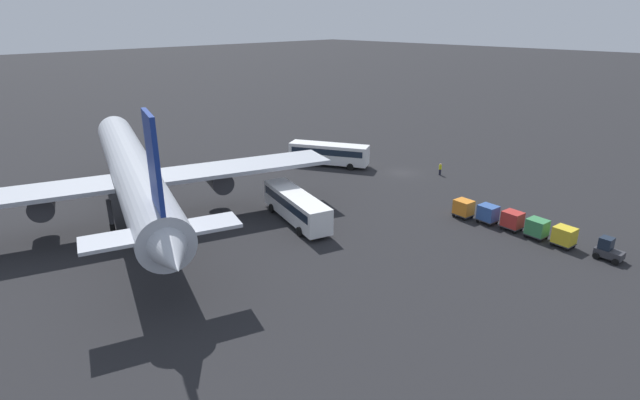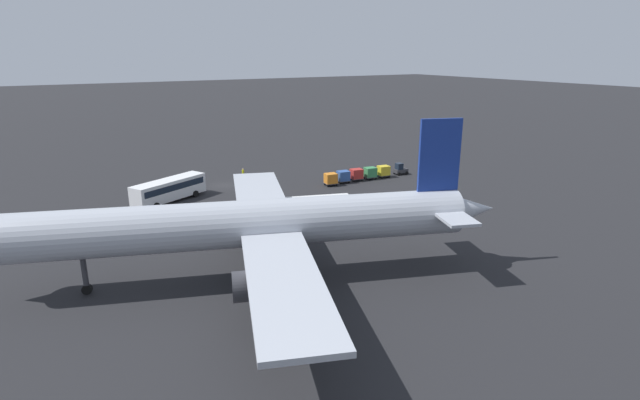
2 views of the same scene
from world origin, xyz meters
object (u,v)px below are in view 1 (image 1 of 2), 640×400
object	(u,v)px
cargo_cart_red	(512,220)
cargo_cart_blue	(488,213)
shuttle_bus_near	(329,153)
cargo_cart_orange	(464,208)
cargo_cart_yellow	(564,236)
baggage_tug	(608,250)
airplane	(133,172)
shuttle_bus_far	(296,205)
worker_person	(440,169)
cargo_cart_green	(537,228)

from	to	relation	value
cargo_cart_red	cargo_cart_blue	bearing A→B (deg)	1.95
shuttle_bus_near	cargo_cart_orange	xyz separation A→B (m)	(-25.24, 4.32, -0.79)
cargo_cart_red	cargo_cart_orange	bearing A→B (deg)	5.34
shuttle_bus_near	cargo_cart_blue	distance (m)	28.26
cargo_cart_orange	cargo_cart_red	bearing A→B (deg)	-174.66
cargo_cart_red	cargo_cart_orange	size ratio (longest dim) A/B	1.00
shuttle_bus_near	cargo_cart_blue	xyz separation A→B (m)	(-27.97, 3.90, -0.79)
cargo_cart_yellow	cargo_cart_orange	bearing A→B (deg)	0.70
shuttle_bus_near	baggage_tug	xyz separation A→B (m)	(-40.10, 3.97, -1.04)
airplane	cargo_cart_yellow	bearing A→B (deg)	-124.23
cargo_cart_yellow	cargo_cart_blue	xyz separation A→B (m)	(8.20, -0.28, 0.00)
baggage_tug	cargo_cart_yellow	bearing A→B (deg)	7.10
airplane	shuttle_bus_far	world-z (taller)	airplane
worker_person	cargo_cart_yellow	distance (m)	24.62
cargo_cart_orange	cargo_cart_green	bearing A→B (deg)	-178.09
cargo_cart_yellow	cargo_cart_green	size ratio (longest dim) A/B	1.00
cargo_cart_red	baggage_tug	bearing A→B (deg)	179.01
shuttle_bus_near	cargo_cart_yellow	xyz separation A→B (m)	(-36.18, 4.19, -0.79)
worker_person	cargo_cart_orange	distance (m)	16.06
worker_person	baggage_tug	bearing A→B (deg)	155.30
airplane	cargo_cart_yellow	world-z (taller)	airplane
worker_person	cargo_cart_blue	size ratio (longest dim) A/B	0.79
shuttle_bus_near	baggage_tug	distance (m)	40.31
shuttle_bus_near	cargo_cart_orange	world-z (taller)	shuttle_bus_near
shuttle_bus_near	baggage_tug	bearing A→B (deg)	147.30
worker_person	cargo_cart_blue	distance (m)	17.71
cargo_cart_blue	airplane	bearing A→B (deg)	44.33
shuttle_bus_far	cargo_cart_blue	distance (m)	21.04
baggage_tug	worker_person	world-z (taller)	baggage_tug
cargo_cart_yellow	cargo_cart_green	distance (m)	2.74
shuttle_bus_near	cargo_cart_blue	world-z (taller)	shuttle_bus_near
shuttle_bus_far	cargo_cart_green	distance (m)	25.21
shuttle_bus_near	worker_person	distance (m)	16.60
shuttle_bus_near	baggage_tug	world-z (taller)	shuttle_bus_near
airplane	baggage_tug	world-z (taller)	airplane
cargo_cart_green	cargo_cart_orange	world-z (taller)	same
airplane	cargo_cart_yellow	size ratio (longest dim) A/B	22.16
worker_person	shuttle_bus_far	bearing A→B (deg)	85.76
baggage_tug	shuttle_bus_far	bearing A→B (deg)	31.67
shuttle_bus_far	cargo_cart_red	xyz separation A→B (m)	(-18.01, -14.55, -0.74)
cargo_cart_green	cargo_cart_red	bearing A→B (deg)	-4.96
airplane	cargo_cart_red	bearing A→B (deg)	-119.17
cargo_cart_red	cargo_cart_green	bearing A→B (deg)	175.04
worker_person	cargo_cart_yellow	bearing A→B (deg)	151.03
cargo_cart_green	cargo_cart_red	world-z (taller)	same
shuttle_bus_far	worker_person	xyz separation A→B (m)	(-1.94, -26.10, -1.06)
shuttle_bus_near	worker_person	size ratio (longest dim) A/B	6.86
shuttle_bus_near	cargo_cart_orange	distance (m)	25.62
cargo_cart_red	cargo_cart_orange	world-z (taller)	same
shuttle_bus_far	cargo_cart_green	xyz separation A→B (m)	(-20.74, -14.31, -0.74)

